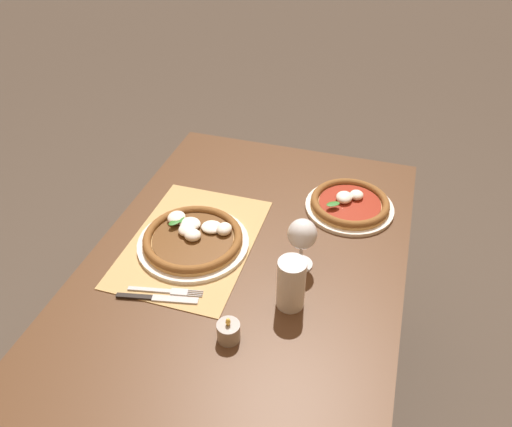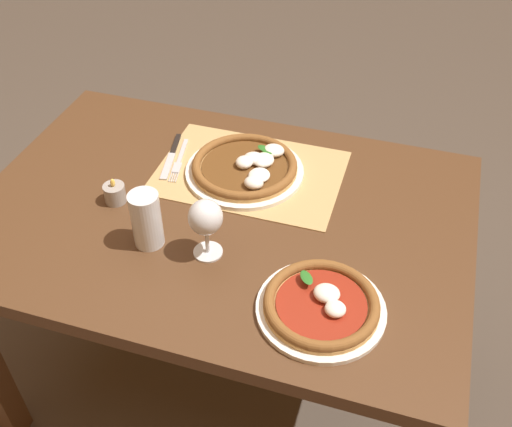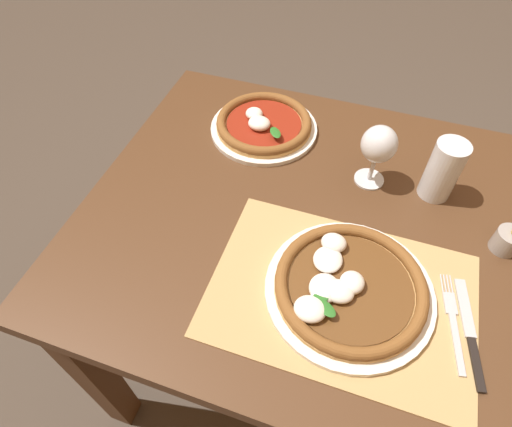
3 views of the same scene
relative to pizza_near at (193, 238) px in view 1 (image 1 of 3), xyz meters
The scene contains 10 objects.
ground_plane 0.78m from the pizza_near, 84.27° to the left, with size 24.00×24.00×0.00m, color #473D33.
dining_table 0.21m from the pizza_near, 84.27° to the left, with size 1.26×0.87×0.74m.
paper_placemat 0.02m from the pizza_near, 135.18° to the right, with size 0.50×0.35×0.00m, color tan.
pizza_near is the anchor object (origin of this frame).
pizza_far 0.51m from the pizza_near, 126.50° to the left, with size 0.28×0.28×0.05m.
wine_glass 0.33m from the pizza_near, 91.47° to the left, with size 0.08×0.08×0.16m.
pint_glass 0.35m from the pizza_near, 66.75° to the left, with size 0.07×0.07×0.15m.
fork 0.20m from the pizza_near, ahead, with size 0.06×0.20×0.00m.
knife 0.23m from the pizza_near, ahead, with size 0.06×0.21×0.01m.
votive_candle 0.36m from the pizza_near, 36.07° to the left, with size 0.06×0.06×0.07m.
Camera 1 is at (0.97, 0.32, 1.71)m, focal length 35.00 mm.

